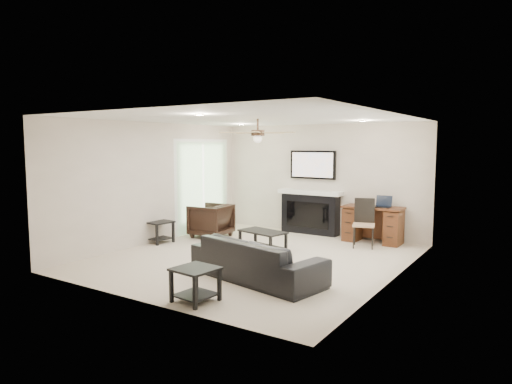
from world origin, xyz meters
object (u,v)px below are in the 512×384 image
at_px(sofa, 257,259).
at_px(armchair, 211,220).
at_px(coffee_table, 263,241).
at_px(fireplace_unit, 310,192).
at_px(desk, 373,224).

relative_size(sofa, armchair, 2.68).
distance_m(armchair, coffee_table, 1.79).
distance_m(armchair, fireplace_unit, 2.35).
bearing_deg(desk, armchair, -156.61).
bearing_deg(armchair, coffee_table, 66.62).
bearing_deg(coffee_table, sofa, -48.18).
relative_size(fireplace_unit, desk, 1.57).
height_order(armchair, fireplace_unit, fireplace_unit).
bearing_deg(desk, sofa, -99.71).
distance_m(coffee_table, desk, 2.46).
distance_m(armchair, desk, 3.49).
xyz_separation_m(coffee_table, desk, (1.50, 1.94, 0.18)).
bearing_deg(sofa, fireplace_unit, -64.33).
relative_size(armchair, fireplace_unit, 0.42).
height_order(sofa, armchair, armchair).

